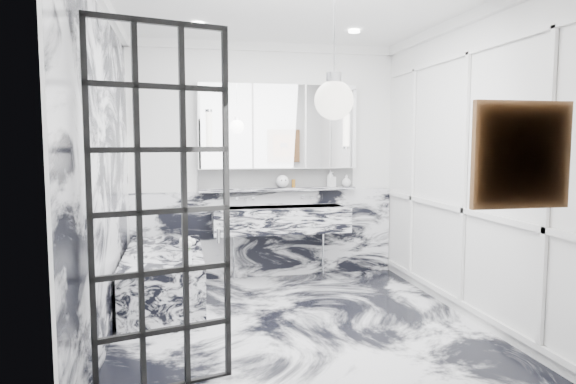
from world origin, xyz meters
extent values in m
plane|color=silver|center=(0.00, 0.00, 0.00)|extent=(3.60, 3.60, 0.00)
plane|color=white|center=(0.00, 0.00, 2.80)|extent=(3.60, 3.60, 0.00)
plane|color=white|center=(0.00, 1.80, 1.40)|extent=(3.60, 0.00, 3.60)
plane|color=white|center=(0.00, -1.80, 1.40)|extent=(3.60, 0.00, 3.60)
plane|color=white|center=(-1.60, 0.00, 1.40)|extent=(0.00, 3.60, 3.60)
plane|color=white|center=(1.60, 0.00, 1.40)|extent=(0.00, 3.60, 3.60)
cube|color=silver|center=(0.00, 1.78, 0.53)|extent=(3.18, 0.05, 1.05)
cube|color=silver|center=(-1.59, 0.00, 1.34)|extent=(0.02, 3.56, 2.68)
cube|color=white|center=(1.58, 0.00, 1.30)|extent=(0.03, 3.40, 2.30)
imported|color=#8C5919|center=(0.79, 1.71, 1.19)|extent=(0.08, 0.08, 0.21)
imported|color=#4C4C51|center=(0.81, 1.71, 1.18)|extent=(0.11, 0.11, 0.18)
imported|color=silver|center=(1.00, 1.71, 1.16)|extent=(0.12, 0.12, 0.14)
sphere|color=white|center=(0.20, 1.71, 1.17)|extent=(0.15, 0.15, 0.15)
cylinder|color=#8C5919|center=(0.33, 1.71, 1.14)|extent=(0.04, 0.04, 0.10)
cylinder|color=silver|center=(-0.95, 0.28, 0.61)|extent=(0.08, 0.08, 0.12)
cube|color=#B45512|center=(0.88, -1.76, 1.56)|extent=(0.50, 0.05, 0.50)
sphere|color=white|center=(-0.04, -1.19, 1.90)|extent=(0.25, 0.25, 0.25)
cube|color=silver|center=(0.15, 1.55, 0.73)|extent=(1.60, 0.45, 0.30)
cube|color=silver|center=(0.15, 1.72, 1.07)|extent=(1.90, 0.14, 0.04)
cube|color=white|center=(0.15, 1.78, 1.21)|extent=(1.90, 0.03, 0.23)
cube|color=white|center=(0.15, 1.73, 1.82)|extent=(1.90, 0.16, 1.00)
cylinder|color=white|center=(-0.67, 1.63, 1.78)|extent=(0.07, 0.07, 0.40)
cylinder|color=white|center=(0.97, 1.63, 1.78)|extent=(0.07, 0.07, 0.40)
cube|color=silver|center=(-1.18, 0.90, 0.28)|extent=(0.75, 1.65, 0.55)
camera|label=1|loc=(-0.99, -4.31, 1.64)|focal=32.00mm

